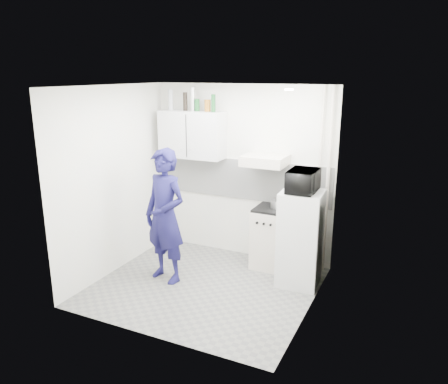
% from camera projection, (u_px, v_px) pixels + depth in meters
% --- Properties ---
extents(floor, '(2.80, 2.80, 0.00)m').
position_uv_depth(floor, '(204.00, 286.00, 5.81)').
color(floor, '#515151').
rests_on(floor, ground).
extents(ceiling, '(2.80, 2.80, 0.00)m').
position_uv_depth(ceiling, '(202.00, 86.00, 5.12)').
color(ceiling, white).
rests_on(ceiling, wall_back).
extents(wall_back, '(2.80, 0.00, 2.80)m').
position_uv_depth(wall_back, '(242.00, 172.00, 6.56)').
color(wall_back, white).
rests_on(wall_back, floor).
extents(wall_left, '(0.00, 2.60, 2.60)m').
position_uv_depth(wall_left, '(114.00, 181.00, 6.04)').
color(wall_left, white).
rests_on(wall_left, floor).
extents(wall_right, '(0.00, 2.60, 2.60)m').
position_uv_depth(wall_right, '(314.00, 207.00, 4.89)').
color(wall_right, white).
rests_on(wall_right, floor).
extents(person, '(0.74, 0.57, 1.82)m').
position_uv_depth(person, '(165.00, 216.00, 5.80)').
color(person, '#151344').
rests_on(person, floor).
extents(stove, '(0.54, 0.54, 0.87)m').
position_uv_depth(stove, '(273.00, 238.00, 6.32)').
color(stove, beige).
rests_on(stove, floor).
extents(fridge, '(0.56, 0.56, 1.28)m').
position_uv_depth(fridge, '(300.00, 239.00, 5.74)').
color(fridge, silver).
rests_on(fridge, floor).
extents(stove_top, '(0.52, 0.52, 0.03)m').
position_uv_depth(stove_top, '(274.00, 209.00, 6.20)').
color(stove_top, black).
rests_on(stove_top, stove).
extents(saucepan, '(0.20, 0.20, 0.11)m').
position_uv_depth(saucepan, '(277.00, 204.00, 6.19)').
color(saucepan, silver).
rests_on(saucepan, stove_top).
extents(microwave, '(0.52, 0.36, 0.28)m').
position_uv_depth(microwave, '(303.00, 181.00, 5.53)').
color(microwave, black).
rests_on(microwave, fridge).
extents(bottle_a, '(0.07, 0.07, 0.31)m').
position_uv_depth(bottle_a, '(171.00, 100.00, 6.58)').
color(bottle_a, '#B2B7BC').
rests_on(bottle_a, upper_cabinet).
extents(bottle_c, '(0.07, 0.07, 0.27)m').
position_uv_depth(bottle_c, '(185.00, 101.00, 6.48)').
color(bottle_c, black).
rests_on(bottle_c, upper_cabinet).
extents(bottle_d, '(0.08, 0.08, 0.34)m').
position_uv_depth(bottle_d, '(192.00, 99.00, 6.42)').
color(bottle_d, silver).
rests_on(bottle_d, upper_cabinet).
extents(canister_a, '(0.07, 0.07, 0.18)m').
position_uv_depth(canister_a, '(197.00, 105.00, 6.41)').
color(canister_a, '#144C1E').
rests_on(canister_a, upper_cabinet).
extents(canister_b, '(0.09, 0.09, 0.17)m').
position_uv_depth(canister_b, '(208.00, 106.00, 6.34)').
color(canister_b, brown).
rests_on(canister_b, upper_cabinet).
extents(bottle_e, '(0.06, 0.06, 0.25)m').
position_uv_depth(bottle_e, '(213.00, 103.00, 6.29)').
color(bottle_e, '#144C1E').
rests_on(bottle_e, upper_cabinet).
extents(upper_cabinet, '(1.00, 0.35, 0.70)m').
position_uv_depth(upper_cabinet, '(192.00, 134.00, 6.57)').
color(upper_cabinet, silver).
rests_on(upper_cabinet, wall_back).
extents(range_hood, '(0.60, 0.50, 0.14)m').
position_uv_depth(range_hood, '(265.00, 160.00, 6.08)').
color(range_hood, beige).
rests_on(range_hood, wall_back).
extents(backsplash, '(2.74, 0.03, 0.60)m').
position_uv_depth(backsplash, '(242.00, 179.00, 6.57)').
color(backsplash, white).
rests_on(backsplash, wall_back).
extents(pipe_a, '(0.05, 0.05, 2.60)m').
position_uv_depth(pipe_a, '(328.00, 183.00, 5.95)').
color(pipe_a, beige).
rests_on(pipe_a, floor).
extents(pipe_b, '(0.04, 0.04, 2.60)m').
position_uv_depth(pipe_b, '(319.00, 182.00, 6.00)').
color(pipe_b, beige).
rests_on(pipe_b, floor).
extents(ceiling_spot_fixture, '(0.10, 0.10, 0.02)m').
position_uv_depth(ceiling_spot_fixture, '(289.00, 90.00, 4.89)').
color(ceiling_spot_fixture, white).
rests_on(ceiling_spot_fixture, ceiling).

